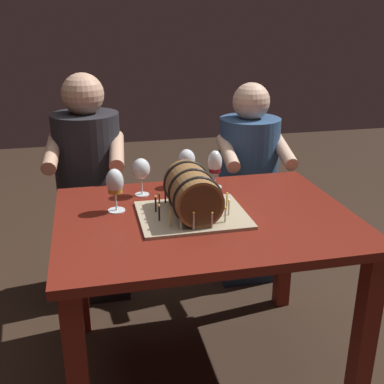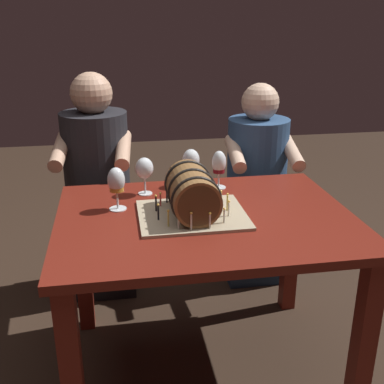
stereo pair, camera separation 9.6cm
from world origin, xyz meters
name	(u,v)px [view 1 (the left image)]	position (x,y,z in m)	size (l,w,h in m)	color
ground_plane	(204,364)	(0.00, 0.00, 0.00)	(8.00, 8.00, 0.00)	#332319
dining_table	(205,242)	(0.00, 0.00, 0.61)	(1.16, 0.87, 0.73)	maroon
barrel_cake	(192,195)	(-0.05, 0.00, 0.81)	(0.42, 0.35, 0.20)	tan
wine_glass_red	(215,164)	(0.12, 0.30, 0.84)	(0.07, 0.07, 0.17)	white
wine_glass_white	(186,161)	(0.00, 0.35, 0.84)	(0.08, 0.08, 0.17)	white
wine_glass_empty	(141,170)	(-0.22, 0.28, 0.84)	(0.08, 0.08, 0.17)	white
wine_glass_amber	(115,184)	(-0.34, 0.12, 0.84)	(0.07, 0.07, 0.18)	white
person_seated_left	(91,197)	(-0.44, 0.74, 0.56)	(0.40, 0.49, 1.21)	black
person_seated_right	(247,191)	(0.44, 0.74, 0.52)	(0.39, 0.48, 1.13)	#1B2D46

